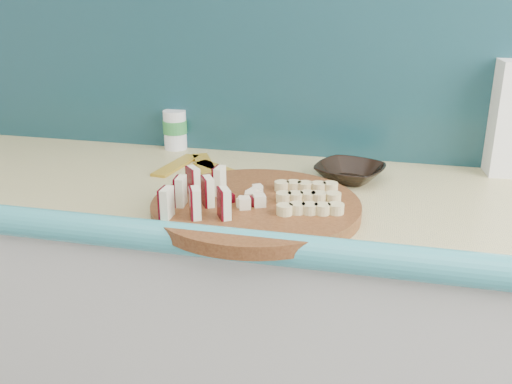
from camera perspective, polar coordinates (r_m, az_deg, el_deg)
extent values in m
cube|color=silver|center=(1.53, 1.23, 18.37)|extent=(3.60, 0.04, 2.60)
cube|color=beige|center=(1.52, 2.27, -16.68)|extent=(2.20, 0.60, 0.88)
cube|color=#CDC278|center=(1.29, 2.55, -0.38)|extent=(2.20, 0.60, 0.03)
cube|color=teal|center=(1.03, -0.74, -6.16)|extent=(2.20, 0.06, 0.03)
cube|color=teal|center=(1.51, 4.90, 12.93)|extent=(2.20, 0.02, 0.50)
cylinder|color=#431F0E|center=(1.15, 0.00, -1.55)|extent=(0.51, 0.51, 0.03)
cube|color=#EDE7BE|center=(1.07, -8.87, -1.09)|extent=(0.02, 0.04, 0.06)
cube|color=#45040C|center=(1.07, -9.37, -1.09)|extent=(0.01, 0.04, 0.06)
cube|color=#EDE7BE|center=(1.13, -7.48, 0.08)|extent=(0.02, 0.04, 0.06)
cube|color=#45040C|center=(1.13, -7.96, 0.08)|extent=(0.01, 0.04, 0.06)
cube|color=#EDE7BE|center=(1.18, -6.22, 1.14)|extent=(0.02, 0.04, 0.06)
cube|color=#45040C|center=(1.19, -6.68, 1.14)|extent=(0.01, 0.04, 0.06)
cube|color=#EDE7BE|center=(1.06, -6.01, -1.11)|extent=(0.02, 0.04, 0.06)
cube|color=#45040C|center=(1.07, -6.52, -1.11)|extent=(0.01, 0.04, 0.06)
cube|color=#EDE7BE|center=(1.12, -4.76, 0.07)|extent=(0.02, 0.04, 0.06)
cube|color=#45040C|center=(1.12, -5.24, 0.07)|extent=(0.01, 0.04, 0.06)
cube|color=#EDE7BE|center=(1.18, -3.63, 1.13)|extent=(0.02, 0.04, 0.06)
cube|color=#45040C|center=(1.18, -4.09, 1.13)|extent=(0.01, 0.04, 0.06)
cube|color=#EDE7BE|center=(1.06, -3.12, -1.12)|extent=(0.02, 0.04, 0.06)
cube|color=#45040C|center=(1.06, -3.63, -1.12)|extent=(0.01, 0.04, 0.06)
cube|color=#F3E6C2|center=(1.14, -0.82, -0.44)|extent=(0.02, 0.02, 0.02)
cube|color=#F3E6C2|center=(1.15, -0.52, -0.29)|extent=(0.02, 0.02, 0.02)
cube|color=#45040C|center=(1.16, -0.61, -0.06)|extent=(0.02, 0.02, 0.02)
cube|color=#F3E6C2|center=(1.15, -1.25, -0.25)|extent=(0.02, 0.02, 0.02)
cube|color=#F3E6C2|center=(1.16, -1.72, -0.15)|extent=(0.02, 0.02, 0.02)
cube|color=#F3E6C2|center=(1.16, -2.43, -0.20)|extent=(0.02, 0.02, 0.02)
cube|color=#F3E6C2|center=(1.14, -1.92, -0.44)|extent=(0.02, 0.02, 0.02)
cube|color=#F3E6C2|center=(1.13, -2.21, -0.63)|extent=(0.02, 0.02, 0.02)
cube|color=#45040C|center=(1.12, -2.06, -0.90)|extent=(0.02, 0.02, 0.02)
cube|color=#F3E6C2|center=(1.13, -1.29, -0.71)|extent=(0.02, 0.02, 0.02)
cube|color=#F3E6C2|center=(1.12, -0.70, -0.81)|extent=(0.02, 0.02, 0.02)
cube|color=#F3E6C2|center=(1.14, -0.89, -0.52)|extent=(0.02, 0.02, 0.02)
cylinder|color=#D8C584|center=(1.09, 2.76, -1.69)|extent=(0.03, 0.03, 0.02)
cylinder|color=#D8C584|center=(1.09, 4.10, -1.69)|extent=(0.03, 0.03, 0.02)
cylinder|color=#D8C584|center=(1.09, 5.43, -1.69)|extent=(0.03, 0.03, 0.02)
cylinder|color=#D8C584|center=(1.09, 6.75, -1.69)|extent=(0.03, 0.03, 0.02)
cylinder|color=#D8C584|center=(1.09, 8.07, -1.69)|extent=(0.03, 0.03, 0.02)
cylinder|color=#D8C584|center=(1.14, 2.64, -0.50)|extent=(0.03, 0.03, 0.02)
cylinder|color=#D8C584|center=(1.15, 3.91, -0.50)|extent=(0.03, 0.03, 0.02)
cylinder|color=#D8C584|center=(1.15, 5.17, -0.51)|extent=(0.03, 0.03, 0.02)
cylinder|color=#D8C584|center=(1.15, 6.43, -0.51)|extent=(0.03, 0.03, 0.02)
cylinder|color=#D8C584|center=(1.15, 7.68, -0.51)|extent=(0.03, 0.03, 0.02)
cylinder|color=#D8C584|center=(1.20, 2.54, 0.57)|extent=(0.03, 0.03, 0.02)
cylinder|color=#D8C584|center=(1.20, 3.74, 0.57)|extent=(0.03, 0.03, 0.02)
cylinder|color=#D8C584|center=(1.21, 4.94, 0.56)|extent=(0.03, 0.03, 0.02)
cylinder|color=#D8C584|center=(1.21, 6.14, 0.56)|extent=(0.03, 0.03, 0.02)
cylinder|color=#D8C584|center=(1.21, 7.33, 0.56)|extent=(0.03, 0.03, 0.02)
imported|color=black|center=(1.36, 9.35, 1.92)|extent=(0.20, 0.20, 0.04)
cylinder|color=white|center=(1.61, -8.10, 6.17)|extent=(0.06, 0.06, 0.11)
cylinder|color=#328C41|center=(1.61, -8.11, 6.48)|extent=(0.07, 0.07, 0.04)
cube|color=gold|center=(1.46, -8.00, 2.66)|extent=(0.06, 0.19, 0.01)
cube|color=gold|center=(1.46, -5.15, 2.75)|extent=(0.12, 0.18, 0.01)
cube|color=gold|center=(1.41, -3.38, 2.18)|extent=(0.18, 0.13, 0.01)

